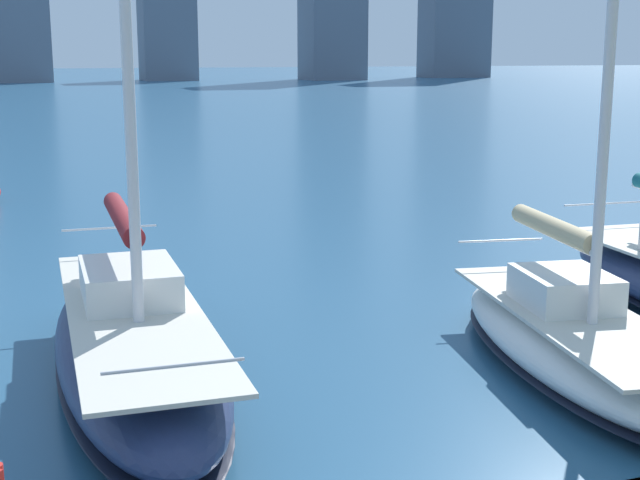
{
  "coord_description": "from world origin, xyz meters",
  "views": [
    {
      "loc": [
        4.36,
        5.56,
        4.93
      ],
      "look_at": [
        0.06,
        -6.66,
        2.2
      ],
      "focal_mm": 50.0,
      "sensor_mm": 36.0,
      "label": 1
    }
  ],
  "objects": [
    {
      "name": "sailboat_maroon",
      "position": [
        2.74,
        -7.4,
        0.69
      ],
      "size": [
        2.58,
        8.84,
        10.72
      ],
      "color": "navy",
      "rests_on": "ground"
    },
    {
      "name": "sailboat_tan",
      "position": [
        -3.8,
        -5.67,
        0.6
      ],
      "size": [
        3.33,
        7.39,
        9.67
      ],
      "color": "white",
      "rests_on": "ground"
    }
  ]
}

